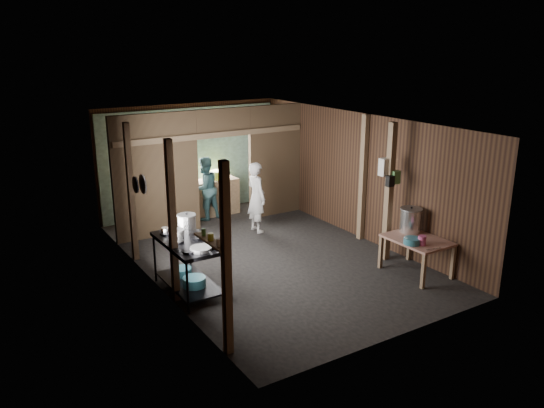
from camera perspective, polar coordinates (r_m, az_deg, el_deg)
floor at (r=10.46m, az=-0.58°, el=-5.51°), size 4.50×7.00×0.00m
ceiling at (r=9.78m, az=-0.63°, el=8.73°), size 4.50×7.00×0.00m
wall_back at (r=13.08m, az=-8.64°, el=4.78°), size 4.50×0.00×2.60m
wall_front at (r=7.43m, az=13.64°, el=-4.71°), size 4.50×0.00×2.60m
wall_left at (r=9.13m, az=-12.75°, el=-0.63°), size 0.00×7.00×2.60m
wall_right at (r=11.34m, az=9.16°, el=2.94°), size 0.00×7.00×2.60m
partition_left at (r=11.43m, az=-12.11°, el=2.88°), size 1.85×0.10×2.60m
partition_right at (r=12.67m, az=0.30°, el=4.59°), size 1.35×0.10×2.60m
partition_header at (r=11.85m, az=-5.18°, el=8.59°), size 1.30×0.10×0.60m
turquoise_panel at (r=13.04m, az=-8.53°, el=4.52°), size 4.40×0.06×2.50m
back_counter at (r=12.92m, az=-6.28°, el=0.73°), size 1.20×0.50×0.85m
wall_clock at (r=12.98m, az=-7.56°, el=7.43°), size 0.20×0.03×0.20m
post_left_a at (r=6.89m, az=-4.85°, el=-6.02°), size 0.10×0.12×2.60m
post_left_b at (r=8.43m, az=-10.47°, el=-1.94°), size 0.10×0.12×2.60m
post_left_c at (r=10.25m, az=-14.65°, el=1.13°), size 0.10×0.12×2.60m
post_right at (r=11.15m, az=9.56°, el=2.68°), size 0.10×0.12×2.60m
post_free at (r=10.16m, az=12.23°, el=1.16°), size 0.12×0.12×2.60m
cross_beam at (r=11.74m, az=-6.13°, el=7.25°), size 4.40×0.12×0.12m
pan_lid_big at (r=9.41m, az=-13.48°, el=2.06°), size 0.03×0.34×0.34m
pan_lid_small at (r=9.81m, az=-14.20°, el=1.98°), size 0.03×0.30×0.30m
wall_shelf at (r=7.28m, az=-6.47°, el=-3.94°), size 0.14×0.80×0.03m
jar_white at (r=7.05m, az=-5.60°, el=-4.06°), size 0.07×0.07×0.10m
jar_yellow at (r=7.26m, az=-6.48°, el=-3.46°), size 0.08×0.08×0.10m
jar_green at (r=7.45m, az=-7.22°, el=-2.96°), size 0.06×0.06×0.10m
bag_white at (r=10.06m, az=11.88°, el=3.85°), size 0.22×0.15×0.32m
bag_green at (r=10.09m, az=12.86°, el=2.77°), size 0.16×0.12×0.24m
bag_black at (r=9.99m, az=12.35°, el=2.38°), size 0.14×0.10×0.20m
gas_range at (r=8.97m, az=-8.76°, el=-6.53°), size 0.78×1.52×0.90m
prep_table at (r=9.93m, az=14.95°, el=-5.33°), size 0.80×1.10×0.65m
stove_pot_large at (r=9.17m, az=-8.97°, el=-2.06°), size 0.40×0.40×0.32m
stove_pot_med at (r=8.75m, az=-10.05°, el=-3.39°), size 0.29×0.29×0.23m
stove_saucepan at (r=9.20m, az=-11.20°, el=-2.76°), size 0.20×0.20×0.09m
frying_pan at (r=8.36m, az=-7.52°, el=-4.71°), size 0.42×0.60×0.08m
blue_tub_front at (r=8.88m, az=-8.20°, el=-8.12°), size 0.37×0.37×0.15m
blue_tub_back at (r=9.32m, az=-9.48°, el=-7.05°), size 0.33×0.33×0.13m
stock_pot at (r=10.08m, az=14.41°, el=-1.71°), size 0.49×0.49×0.47m
wash_basin at (r=9.53m, az=14.57°, el=-3.79°), size 0.30×0.30×0.11m
pink_bucket at (r=9.51m, az=15.54°, el=-3.72°), size 0.18×0.18×0.16m
knife at (r=9.41m, az=16.69°, el=-4.55°), size 0.30×0.08×0.01m
yellow_tub at (r=12.85m, az=-5.73°, el=3.08°), size 0.36×0.36×0.20m
cook at (r=11.60m, az=-1.65°, el=0.72°), size 0.37×0.56×1.53m
worker_back at (r=12.51m, az=-7.10°, el=1.63°), size 0.83×0.71×1.47m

